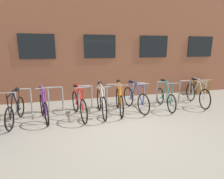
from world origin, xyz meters
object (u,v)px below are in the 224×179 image
Objects in this scene: bicycle_black at (15,110)px; bicycle_red at (79,105)px; bicycle_white at (101,102)px; bicycle_blue at (135,99)px; bicycle_purple at (44,107)px; bicycle_teal at (165,98)px; bicycle_silver at (197,94)px; planter_box at (200,87)px; bicycle_orange at (119,101)px.

bicycle_red reaches higher than bicycle_black.
bicycle_white reaches higher than bicycle_blue.
bicycle_purple is (0.77, 0.05, 0.02)m from bicycle_black.
bicycle_purple is at bearing -179.07° from bicycle_teal.
bicycle_teal is 0.96× the size of bicycle_black.
bicycle_black is (-2.54, -0.04, -0.04)m from bicycle_white.
bicycle_silver reaches higher than planter_box.
bicycle_purple is at bearing 177.77° from bicycle_red.
bicycle_black is at bearing -178.13° from bicycle_silver.
bicycle_orange is at bearing 4.59° from bicycle_red.
bicycle_blue is at bearing -179.94° from bicycle_silver.
bicycle_blue reaches higher than bicycle_teal.
bicycle_black is at bearing -177.88° from bicycle_orange.
bicycle_purple is (-3.01, -0.15, -0.00)m from bicycle_blue.
bicycle_orange reaches higher than bicycle_black.
bicycle_teal is 0.92× the size of bicycle_white.
bicycle_silver is 5.55m from bicycle_purple.
planter_box is (7.66, 1.63, -0.07)m from bicycle_black.
bicycle_black reaches higher than planter_box.
bicycle_white is at bearing -177.44° from bicycle_silver.
bicycle_black is 3.79m from bicycle_blue.
bicycle_white is 1.08× the size of bicycle_purple.
bicycle_white is (-2.37, -0.08, 0.04)m from bicycle_teal.
bicycle_white reaches higher than bicycle_black.
bicycle_orange is at bearing -161.34° from planter_box.
bicycle_red reaches higher than bicycle_white.
bicycle_white reaches higher than planter_box.
bicycle_white is (-3.78, -0.17, 0.01)m from bicycle_silver.
bicycle_red reaches higher than bicycle_blue.
bicycle_white reaches higher than bicycle_teal.
bicycle_red is (-3.09, -0.11, 0.03)m from bicycle_teal.
bicycle_teal is 4.91m from bicycle_black.
bicycle_teal is at bearing -0.03° from bicycle_orange.
bicycle_black is 0.96× the size of bicycle_blue.
bicycle_silver is 1.10× the size of bicycle_teal.
planter_box is (5.84, 1.62, -0.09)m from bicycle_red.
bicycle_orange is at bearing 7.17° from bicycle_white.
bicycle_white is at bearing -172.37° from bicycle_blue.
bicycle_orange is (2.40, 0.07, 0.01)m from bicycle_purple.
bicycle_silver is 2.54m from bicycle_blue.
bicycle_purple reaches higher than bicycle_orange.
bicycle_white is at bearing -172.83° from bicycle_orange.
planter_box is (2.75, 1.51, -0.07)m from bicycle_teal.
bicycle_black is (-6.32, -0.21, -0.03)m from bicycle_silver.
bicycle_black is at bearing -178.64° from bicycle_teal.
bicycle_orange is at bearing 2.12° from bicycle_black.
bicycle_orange is (-3.15, -0.09, 0.00)m from bicycle_silver.
bicycle_red is (-4.50, -0.20, -0.00)m from bicycle_silver.
bicycle_black is at bearing -179.72° from bicycle_red.
bicycle_black is 3.18m from bicycle_orange.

